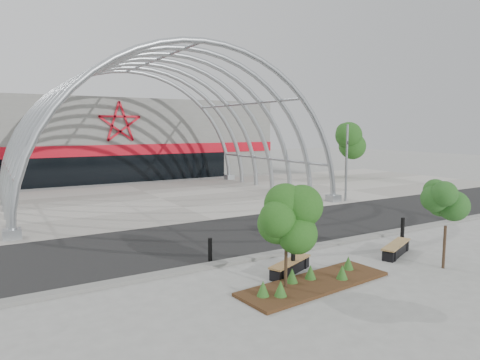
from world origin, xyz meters
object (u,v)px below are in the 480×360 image
(signal_pole, at_px, (347,162))
(street_tree_0, at_px, (286,219))
(bench_1, at_px, (396,249))
(bench_0, at_px, (290,267))
(bollard_2, at_px, (298,233))
(street_tree_1, at_px, (447,208))

(signal_pole, distance_m, street_tree_0, 17.70)
(street_tree_0, xyz_separation_m, bench_1, (6.19, 0.76, -2.11))
(bench_0, height_order, bollard_2, bollard_2)
(street_tree_0, distance_m, street_tree_1, 6.47)
(bench_1, bearing_deg, street_tree_1, -85.33)
(signal_pole, height_order, street_tree_0, signal_pole)
(bench_1, height_order, bollard_2, bollard_2)
(signal_pole, bearing_deg, bench_1, -125.42)
(bench_1, bearing_deg, street_tree_0, -172.96)
(bollard_2, bearing_deg, street_tree_1, -64.05)
(signal_pole, relative_size, bench_0, 2.44)
(bench_0, xyz_separation_m, bench_1, (5.08, -0.44, 0.01))
(signal_pole, bearing_deg, street_tree_0, -140.48)
(signal_pole, height_order, street_tree_1, signal_pole)
(bollard_2, bearing_deg, bench_1, -53.86)
(street_tree_1, relative_size, bollard_2, 3.07)
(street_tree_1, distance_m, bench_1, 2.85)
(signal_pole, relative_size, street_tree_1, 1.72)
(street_tree_1, xyz_separation_m, bench_0, (-5.25, 2.44, -2.03))
(signal_pole, xyz_separation_m, street_tree_0, (-13.65, -11.26, -0.49))
(bollard_2, bearing_deg, street_tree_0, -132.52)
(street_tree_1, height_order, bench_0, street_tree_1)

